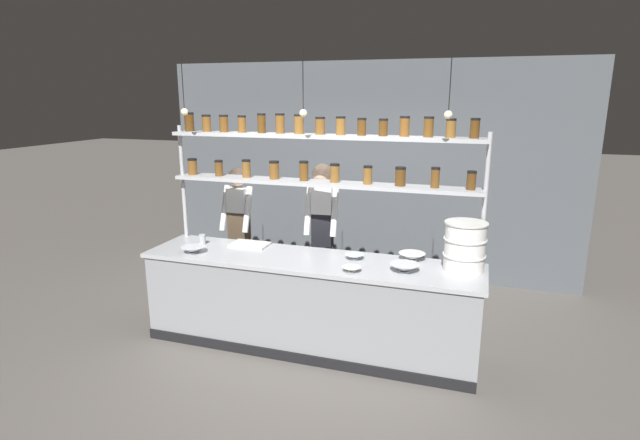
# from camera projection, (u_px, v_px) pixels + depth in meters

# --- Properties ---
(ground_plane) EXTENTS (40.00, 40.00, 0.00)m
(ground_plane) POSITION_uv_depth(u_px,v_px,m) (309.00, 345.00, 5.06)
(ground_plane) COLOR #5B5651
(back_wall) EXTENTS (5.72, 0.12, 2.91)m
(back_wall) POSITION_uv_depth(u_px,v_px,m) (365.00, 170.00, 6.87)
(back_wall) COLOR #4C5156
(back_wall) RESTS_ON ground_plane
(prep_counter) EXTENTS (3.32, 0.76, 0.92)m
(prep_counter) POSITION_uv_depth(u_px,v_px,m) (309.00, 303.00, 4.95)
(prep_counter) COLOR gray
(prep_counter) RESTS_ON ground_plane
(spice_shelf_unit) EXTENTS (3.20, 0.28, 2.29)m
(spice_shelf_unit) POSITION_uv_depth(u_px,v_px,m) (318.00, 161.00, 4.93)
(spice_shelf_unit) COLOR #ADAFB5
(spice_shelf_unit) RESTS_ON ground_plane
(chef_left) EXTENTS (0.36, 0.29, 1.65)m
(chef_left) POSITION_uv_depth(u_px,v_px,m) (239.00, 227.00, 5.87)
(chef_left) COLOR black
(chef_left) RESTS_ON ground_plane
(chef_center) EXTENTS (0.38, 0.32, 1.75)m
(chef_center) POSITION_uv_depth(u_px,v_px,m) (322.00, 230.00, 5.50)
(chef_center) COLOR black
(chef_center) RESTS_ON ground_plane
(container_stack) EXTENTS (0.38, 0.38, 0.45)m
(container_stack) POSITION_uv_depth(u_px,v_px,m) (465.00, 246.00, 4.47)
(container_stack) COLOR white
(container_stack) RESTS_ON prep_counter
(cutting_board) EXTENTS (0.40, 0.26, 0.02)m
(cutting_board) POSITION_uv_depth(u_px,v_px,m) (250.00, 244.00, 5.26)
(cutting_board) COLOR silver
(cutting_board) RESTS_ON prep_counter
(prep_bowl_near_left) EXTENTS (0.17, 0.17, 0.05)m
(prep_bowl_near_left) POSITION_uv_depth(u_px,v_px,m) (351.00, 269.00, 4.47)
(prep_bowl_near_left) COLOR silver
(prep_bowl_near_left) RESTS_ON prep_counter
(prep_bowl_center_front) EXTENTS (0.27, 0.27, 0.07)m
(prep_bowl_center_front) POSITION_uv_depth(u_px,v_px,m) (404.00, 268.00, 4.47)
(prep_bowl_center_front) COLOR silver
(prep_bowl_center_front) RESTS_ON prep_counter
(prep_bowl_center_back) EXTENTS (0.26, 0.26, 0.07)m
(prep_bowl_center_back) POSITION_uv_depth(u_px,v_px,m) (412.00, 257.00, 4.79)
(prep_bowl_center_back) COLOR silver
(prep_bowl_center_back) RESTS_ON prep_counter
(prep_bowl_near_right) EXTENTS (0.19, 0.19, 0.05)m
(prep_bowl_near_right) POSITION_uv_depth(u_px,v_px,m) (354.00, 257.00, 4.82)
(prep_bowl_near_right) COLOR silver
(prep_bowl_near_right) RESTS_ON prep_counter
(prep_bowl_far_left) EXTENTS (0.24, 0.24, 0.07)m
(prep_bowl_far_left) POSITION_uv_depth(u_px,v_px,m) (193.00, 250.00, 5.01)
(prep_bowl_far_left) COLOR silver
(prep_bowl_far_left) RESTS_ON prep_counter
(serving_cup_front) EXTENTS (0.07, 0.07, 0.11)m
(serving_cup_front) POSITION_uv_depth(u_px,v_px,m) (202.00, 239.00, 5.29)
(serving_cup_front) COLOR #B2B7BC
(serving_cup_front) RESTS_ON prep_counter
(pendant_light_row) EXTENTS (2.59, 0.07, 0.59)m
(pendant_light_row) POSITION_uv_depth(u_px,v_px,m) (305.00, 110.00, 4.51)
(pendant_light_row) COLOR black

